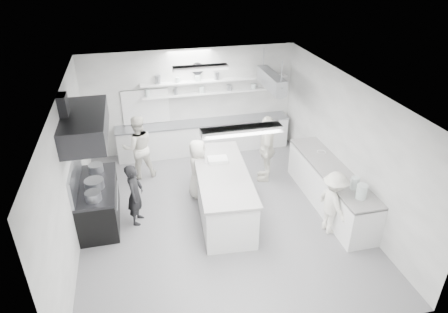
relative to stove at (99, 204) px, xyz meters
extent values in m
cube|color=gray|center=(2.60, -0.40, -0.46)|extent=(6.00, 7.00, 0.02)
cube|color=silver|center=(2.60, -0.40, 2.56)|extent=(6.00, 7.00, 0.02)
cube|color=white|center=(2.60, 3.10, 1.05)|extent=(6.00, 0.04, 3.00)
cube|color=white|center=(2.60, -3.90, 1.05)|extent=(6.00, 0.04, 3.00)
cube|color=white|center=(-0.40, -0.40, 1.05)|extent=(0.04, 7.00, 3.00)
cube|color=white|center=(5.60, -0.40, 1.05)|extent=(0.04, 7.00, 3.00)
cube|color=black|center=(0.00, 0.00, 0.00)|extent=(0.80, 1.80, 0.90)
cube|color=#242427|center=(0.00, 0.00, 1.90)|extent=(0.85, 2.00, 0.50)
cube|color=white|center=(2.90, 2.80, 0.01)|extent=(5.00, 0.60, 0.92)
cube|color=white|center=(3.30, 2.97, 1.30)|extent=(4.20, 0.26, 0.04)
cube|color=white|center=(3.30, 2.97, 1.65)|extent=(4.20, 0.26, 0.04)
cube|color=black|center=(1.30, 3.08, 1.00)|extent=(1.30, 0.04, 1.00)
cylinder|color=white|center=(2.80, 3.06, 2.00)|extent=(0.32, 0.05, 0.32)
cube|color=white|center=(5.25, -0.60, 0.02)|extent=(0.74, 3.30, 0.94)
cube|color=#979AA1|center=(4.60, 2.00, 1.85)|extent=(0.30, 1.60, 0.40)
cube|color=white|center=(2.60, -2.20, 2.49)|extent=(1.30, 0.25, 0.10)
cube|color=white|center=(2.60, 1.40, 2.49)|extent=(1.30, 0.25, 0.10)
cube|color=white|center=(2.73, -0.33, 0.07)|extent=(1.26, 2.88, 1.04)
cylinder|color=#979AA1|center=(0.00, -0.14, 0.58)|extent=(0.40, 0.40, 0.23)
imported|color=black|center=(0.81, -0.22, 0.27)|extent=(0.48, 0.60, 1.44)
imported|color=white|center=(0.97, 1.76, 0.41)|extent=(0.91, 0.75, 1.72)
imported|color=white|center=(2.32, 0.51, 0.30)|extent=(0.61, 0.81, 1.49)
imported|color=white|center=(4.17, 0.88, 0.44)|extent=(0.77, 1.13, 1.78)
imported|color=white|center=(4.83, -1.51, 0.27)|extent=(0.62, 0.98, 1.44)
imported|color=#979AA1|center=(2.53, 0.20, 0.62)|extent=(0.29, 0.29, 0.06)
imported|color=white|center=(2.80, 0.47, 0.61)|extent=(0.18, 0.18, 0.05)
imported|color=white|center=(5.36, 0.21, 0.52)|extent=(0.26, 0.26, 0.05)
camera|label=1|loc=(1.03, -7.64, 5.09)|focal=31.84mm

